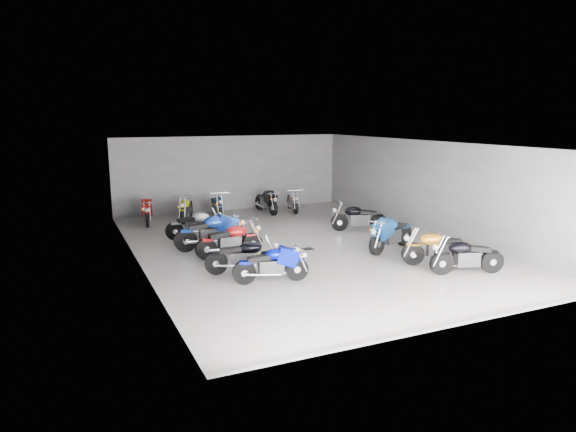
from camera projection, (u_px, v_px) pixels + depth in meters
The scene contains 20 objects.
ground at pixel (301, 245), 16.28m from camera, with size 14.00×14.00×0.00m, color #9A9792.
wall_back at pixel (231, 173), 22.23m from camera, with size 10.00×0.10×3.20m, color gray.
wall_left at pixel (136, 207), 13.95m from camera, with size 0.10×14.00×3.20m, color gray.
wall_right at pixel (429, 187), 17.99m from camera, with size 0.10×14.00×3.20m, color gray.
ceiling at pixel (302, 143), 15.66m from camera, with size 10.00×14.00×0.04m, color black.
drain_grate at pixel (308, 249), 15.83m from camera, with size 0.32×0.32×0.01m, color black.
motorcycle_left_b at pixel (272, 264), 12.60m from camera, with size 1.89×0.54×0.84m.
motorcycle_left_c at pixel (243, 256), 13.28m from camera, with size 1.89×0.77×0.86m.
motorcycle_left_d at pixel (230, 240), 14.91m from camera, with size 2.06×0.43×0.91m.
motorcycle_left_e at pixel (212, 232), 15.72m from camera, with size 2.28×0.46×1.00m.
motorcycle_left_f at pixel (196, 224), 17.17m from camera, with size 1.97×0.39×0.87m.
motorcycle_right_a at pixel (466, 256), 13.28m from camera, with size 1.93×0.72×0.87m.
motorcycle_right_b at pixel (438, 248), 14.08m from camera, with size 1.94×0.91×0.90m.
motorcycle_right_c at pixel (391, 234), 15.61m from camera, with size 2.07×0.95×0.96m.
motorcycle_right_e at pixel (358, 218), 18.25m from camera, with size 1.89×0.96×0.89m.
motorcycle_back_a at pixel (147, 211), 19.43m from camera, with size 0.52×2.08×0.92m.
motorcycle_back_b at pixel (186, 209), 20.01m from camera, with size 0.92×1.90×0.89m.
motorcycle_back_c at pixel (217, 205), 20.80m from camera, with size 0.45×1.99×0.87m.
motorcycle_back_d at pixel (266, 201), 21.65m from camera, with size 0.42×2.06×0.91m.
motorcycle_back_e at pixel (293, 201), 22.00m from camera, with size 0.56×1.82×0.81m.
Camera 1 is at (-6.88, -14.23, 4.05)m, focal length 32.00 mm.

